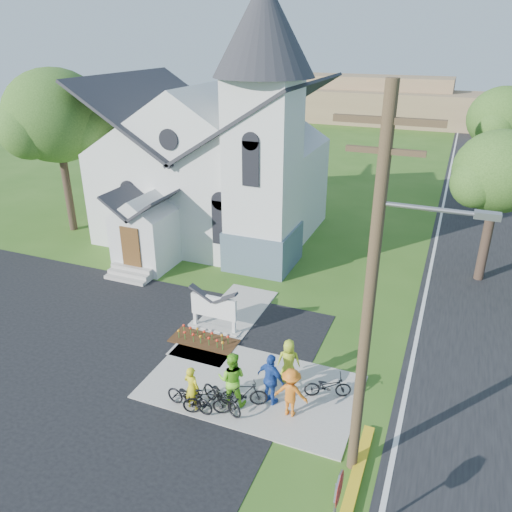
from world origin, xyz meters
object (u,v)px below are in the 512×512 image
at_px(bike_0, 190,397).
at_px(cyclist_1, 232,379).
at_px(utility_pole, 373,291).
at_px(bike_1, 207,402).
at_px(bike_2, 222,396).
at_px(cyclist_3, 291,392).
at_px(cyclist_4, 289,361).
at_px(bike_3, 244,394).
at_px(church_sign, 214,307).
at_px(bike_4, 328,386).
at_px(stop_sign, 337,499).
at_px(cyclist_0, 192,388).
at_px(cyclist_2, 271,379).

relative_size(bike_0, cyclist_1, 0.91).
xyz_separation_m(utility_pole, cyclist_1, (-4.11, 1.05, -4.43)).
distance_m(utility_pole, bike_1, 6.75).
bearing_deg(bike_2, cyclist_1, -5.66).
height_order(cyclist_3, cyclist_4, cyclist_3).
height_order(bike_0, bike_3, bike_3).
relative_size(cyclist_1, cyclist_4, 1.18).
distance_m(church_sign, cyclist_1, 4.40).
bearing_deg(cyclist_3, bike_2, 12.86).
bearing_deg(bike_0, bike_3, -56.85).
height_order(utility_pole, bike_4, utility_pole).
bearing_deg(bike_2, church_sign, 52.55).
bearing_deg(cyclist_1, stop_sign, 125.73).
bearing_deg(cyclist_4, cyclist_1, 36.86).
relative_size(church_sign, cyclist_0, 1.44).
height_order(bike_1, bike_2, bike_2).
distance_m(bike_0, cyclist_3, 3.14).
relative_size(bike_2, bike_3, 1.15).
bearing_deg(cyclist_0, utility_pole, -173.88).
xyz_separation_m(cyclist_2, cyclist_3, (0.74, -0.25, -0.08)).
bearing_deg(cyclist_2, cyclist_4, -77.81).
xyz_separation_m(cyclist_0, bike_1, (0.53, -0.06, -0.31)).
height_order(cyclist_2, cyclist_3, cyclist_2).
distance_m(bike_1, cyclist_3, 2.59).
distance_m(utility_pole, bike_4, 5.72).
height_order(utility_pole, bike_0, utility_pole).
bearing_deg(bike_0, cyclist_4, -37.98).
relative_size(bike_2, bike_4, 1.14).
bearing_deg(cyclist_0, bike_1, -176.59).
bearing_deg(cyclist_3, cyclist_1, 4.08).
height_order(church_sign, bike_4, church_sign).
distance_m(cyclist_3, bike_4, 1.54).
bearing_deg(stop_sign, bike_0, 150.43).
bearing_deg(cyclist_3, church_sign, -40.78).
bearing_deg(cyclist_3, bike_0, 15.62).
bearing_deg(cyclist_4, bike_2, 38.08).
bearing_deg(bike_0, bike_4, -54.27).
bearing_deg(stop_sign, bike_2, 142.13).
bearing_deg(cyclist_0, church_sign, -61.83).
distance_m(stop_sign, cyclist_0, 6.13).
bearing_deg(cyclist_2, church_sign, -22.73).
bearing_deg(bike_4, bike_2, 100.79).
relative_size(cyclist_0, bike_4, 1.01).
distance_m(bike_3, cyclist_4, 1.95).
height_order(utility_pole, cyclist_3, utility_pole).
bearing_deg(church_sign, cyclist_0, -71.97).
bearing_deg(cyclist_1, bike_3, 170.56).
height_order(cyclist_0, bike_0, cyclist_0).
relative_size(cyclist_1, bike_4, 1.22).
bearing_deg(church_sign, cyclist_2, -41.76).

